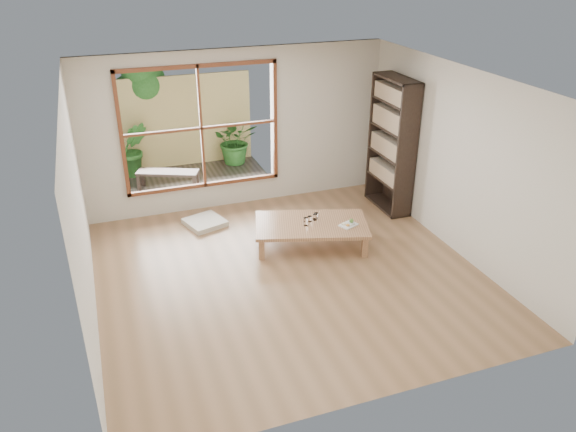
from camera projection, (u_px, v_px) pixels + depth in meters
name	position (u px, v px, depth m)	size (l,w,h in m)	color
ground	(288.00, 273.00, 7.63)	(5.00, 5.00, 0.00)	#9A724D
low_table	(311.00, 226.00, 8.21)	(1.82, 1.35, 0.36)	#AD7D54
floor_cushion	(205.00, 222.00, 8.92)	(0.55, 0.55, 0.08)	beige
bookshelf	(392.00, 145.00, 9.08)	(0.35, 0.98, 2.18)	#2E2219
glass_tall	(306.00, 222.00, 8.11)	(0.07, 0.07, 0.12)	silver
glass_mid	(315.00, 217.00, 8.27)	(0.06, 0.06, 0.09)	silver
glass_short	(316.00, 216.00, 8.32)	(0.06, 0.06, 0.08)	silver
glass_small	(310.00, 219.00, 8.22)	(0.07, 0.07, 0.08)	silver
food_tray	(349.00, 224.00, 8.13)	(0.30, 0.27, 0.08)	white
deck	(194.00, 183.00, 10.46)	(2.80, 2.00, 0.05)	#3A312A
garden_bench	(168.00, 174.00, 10.03)	(1.13, 0.73, 0.35)	#2E2219
bamboo_fence	(180.00, 122.00, 10.91)	(2.80, 0.06, 1.80)	tan
shrub_right	(236.00, 140.00, 11.16)	(0.86, 0.74, 0.95)	#296123
shrub_left	(133.00, 149.00, 10.54)	(0.57, 0.46, 1.04)	#296123
garden_tree	(139.00, 84.00, 10.64)	(1.04, 0.85, 2.22)	#4C3D2D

